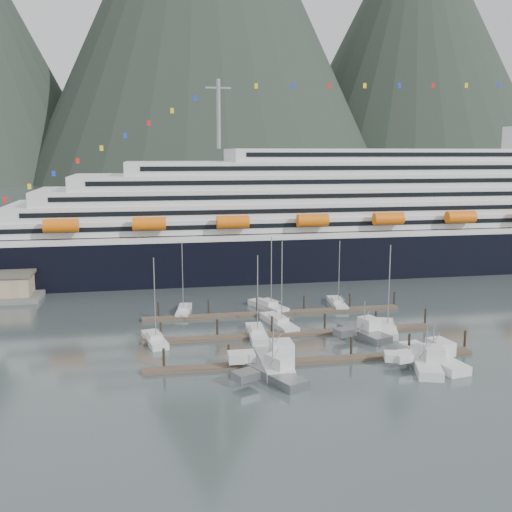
% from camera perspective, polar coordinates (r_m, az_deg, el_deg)
% --- Properties ---
extents(ground, '(1600.00, 1600.00, 0.00)m').
position_cam_1_polar(ground, '(97.23, 6.70, -7.86)').
color(ground, '#4E5C5C').
rests_on(ground, ground).
extents(mountains, '(870.00, 440.00, 420.00)m').
position_cam_1_polar(mountains, '(694.66, -4.11, 20.94)').
color(mountains, black).
rests_on(mountains, ground).
extents(cruise_ship, '(210.00, 30.40, 50.30)m').
position_cam_1_polar(cruise_ship, '(155.57, 11.34, 3.22)').
color(cruise_ship, black).
rests_on(cruise_ship, ground).
extents(dock_near, '(48.18, 2.28, 3.20)m').
position_cam_1_polar(dock_near, '(86.75, 5.53, -9.84)').
color(dock_near, '#3F3428').
rests_on(dock_near, ground).
extents(dock_mid, '(48.18, 2.28, 3.20)m').
position_cam_1_polar(dock_mid, '(98.65, 3.42, -7.36)').
color(dock_mid, '#3F3428').
rests_on(dock_mid, ground).
extents(dock_far, '(48.18, 2.28, 3.20)m').
position_cam_1_polar(dock_far, '(110.80, 1.77, -5.41)').
color(dock_far, '#3F3428').
rests_on(dock_far, ground).
extents(sailboat_a, '(4.23, 9.25, 14.14)m').
position_cam_1_polar(sailboat_a, '(96.03, -9.62, -7.89)').
color(sailboat_a, silver).
rests_on(sailboat_a, ground).
extents(sailboat_c, '(3.27, 9.98, 13.96)m').
position_cam_1_polar(sailboat_c, '(97.87, 0.08, -7.41)').
color(sailboat_c, silver).
rests_on(sailboat_c, ground).
extents(sailboat_d, '(4.68, 11.95, 15.34)m').
position_cam_1_polar(sailboat_d, '(103.80, 2.19, -6.40)').
color(sailboat_d, silver).
rests_on(sailboat_d, ground).
extents(sailboat_e, '(3.74, 9.11, 13.78)m').
position_cam_1_polar(sailboat_e, '(112.32, -6.89, -5.21)').
color(sailboat_e, silver).
rests_on(sailboat_e, ground).
extents(sailboat_f, '(6.50, 10.42, 14.56)m').
position_cam_1_polar(sailboat_f, '(114.41, 1.17, -4.85)').
color(sailboat_f, silver).
rests_on(sailboat_f, ground).
extents(sailboat_g, '(3.49, 9.90, 13.29)m').
position_cam_1_polar(sailboat_g, '(117.94, 7.75, -4.51)').
color(sailboat_g, silver).
rests_on(sailboat_g, ground).
extents(sailboat_h, '(5.95, 10.42, 15.26)m').
position_cam_1_polar(sailboat_h, '(102.68, 12.36, -6.80)').
color(sailboat_h, silver).
rests_on(sailboat_h, ground).
extents(trawler_a, '(9.63, 11.70, 6.24)m').
position_cam_1_polar(trawler_a, '(80.24, 1.52, -11.06)').
color(trawler_a, gray).
rests_on(trawler_a, ground).
extents(trawler_b, '(9.05, 11.88, 7.67)m').
position_cam_1_polar(trawler_b, '(84.30, 1.55, -9.92)').
color(trawler_b, silver).
rests_on(trawler_b, ground).
extents(trawler_c, '(9.34, 13.08, 6.46)m').
position_cam_1_polar(trawler_c, '(89.70, 16.38, -9.17)').
color(trawler_c, silver).
rests_on(trawler_c, ground).
extents(trawler_d, '(8.95, 11.28, 6.41)m').
position_cam_1_polar(trawler_d, '(87.27, 15.78, -9.68)').
color(trawler_d, silver).
rests_on(trawler_d, ground).
extents(trawler_e, '(8.66, 10.63, 6.54)m').
position_cam_1_polar(trawler_e, '(98.72, 10.18, -7.16)').
color(trawler_e, gray).
rests_on(trawler_e, ground).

